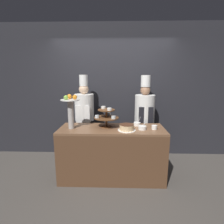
% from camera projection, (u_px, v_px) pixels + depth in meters
% --- Properties ---
extents(ground_plane, '(14.00, 14.00, 0.00)m').
position_uv_depth(ground_plane, '(111.00, 188.00, 2.75)').
color(ground_plane, '#47423D').
extents(wall_back, '(10.00, 0.06, 2.80)m').
position_uv_depth(wall_back, '(113.00, 92.00, 3.77)').
color(wall_back, '#232328').
rests_on(wall_back, ground_plane).
extents(buffet_counter, '(1.73, 0.64, 0.89)m').
position_uv_depth(buffet_counter, '(112.00, 153.00, 2.97)').
color(buffet_counter, brown).
rests_on(buffet_counter, ground_plane).
extents(tiered_stand, '(0.41, 0.41, 0.34)m').
position_uv_depth(tiered_stand, '(106.00, 116.00, 2.91)').
color(tiered_stand, brown).
rests_on(tiered_stand, buffet_counter).
extents(fruit_pedestal, '(0.30, 0.30, 0.56)m').
position_uv_depth(fruit_pedestal, '(71.00, 109.00, 2.80)').
color(fruit_pedestal, '#B2ADA8').
rests_on(fruit_pedestal, buffet_counter).
extents(cake_round, '(0.28, 0.28, 0.10)m').
position_uv_depth(cake_round, '(127.00, 128.00, 2.75)').
color(cake_round, white).
rests_on(cake_round, buffet_counter).
extents(cup_white, '(0.09, 0.09, 0.06)m').
position_uv_depth(cup_white, '(154.00, 127.00, 2.81)').
color(cup_white, white).
rests_on(cup_white, buffet_counter).
extents(serving_bowl_near, '(0.13, 0.13, 0.16)m').
position_uv_depth(serving_bowl_near, '(142.00, 128.00, 2.80)').
color(serving_bowl_near, white).
rests_on(serving_bowl_near, buffet_counter).
extents(serving_bowl_far, '(0.12, 0.12, 0.16)m').
position_uv_depth(serving_bowl_far, '(137.00, 124.00, 3.02)').
color(serving_bowl_far, white).
rests_on(serving_bowl_far, buffet_counter).
extents(chef_left, '(0.38, 0.38, 1.75)m').
position_uv_depth(chef_left, '(85.00, 115.00, 3.50)').
color(chef_left, black).
rests_on(chef_left, ground_plane).
extents(chef_center_left, '(0.39, 0.39, 1.75)m').
position_uv_depth(chef_center_left, '(144.00, 116.00, 3.47)').
color(chef_center_left, '#38332D').
rests_on(chef_center_left, ground_plane).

